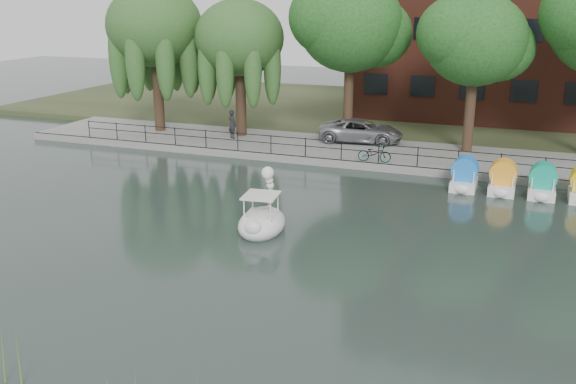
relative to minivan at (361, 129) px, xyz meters
The scene contains 14 objects.
ground_plane 17.70m from the minivan, 89.70° to the right, with size 120.00×120.00×0.00m, color #374543.
promenade 1.93m from the minivan, 86.79° to the right, with size 40.00×6.00×0.40m, color gray.
kerb 4.72m from the minivan, 88.84° to the right, with size 40.00×0.25×0.40m, color gray.
land_strip 12.38m from the minivan, 89.57° to the left, with size 60.00×22.00×0.36m, color #47512D.
railing 4.41m from the minivan, 88.79° to the right, with size 32.00×0.05×1.00m.
willow_left 14.16m from the minivan, behind, with size 5.88×5.88×9.01m.
willow_mid 9.00m from the minivan, behind, with size 5.32×5.32×8.15m.
broadleaf_center 5.96m from the minivan, 159.57° to the left, with size 6.00×6.00×9.25m.
broadleaf_right 8.02m from the minivan, ahead, with size 5.40×5.40×8.32m.
minivan is the anchor object (origin of this frame).
bicycle 4.71m from the minivan, 66.83° to the right, with size 1.72×0.60×1.00m, color gray.
pedestrian 7.71m from the minivan, 166.78° to the right, with size 0.71×0.48×1.98m, color black.
swan_boat 14.82m from the minivan, 90.13° to the right, with size 2.06×2.95×2.33m.
pedal_boat_row 12.58m from the minivan, 30.19° to the right, with size 9.65×1.70×1.40m.
Camera 1 is at (9.01, -18.46, 8.68)m, focal length 40.00 mm.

